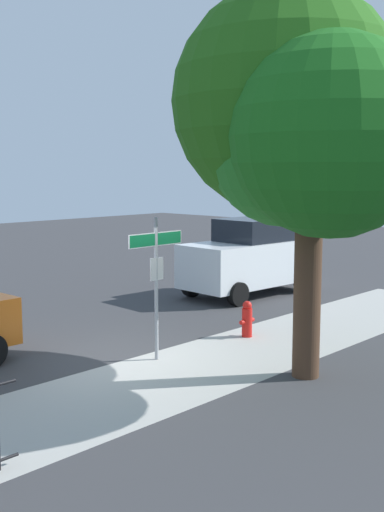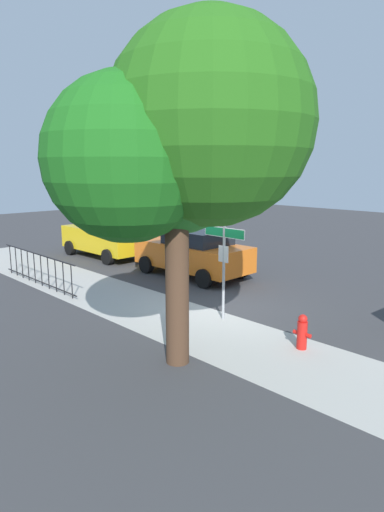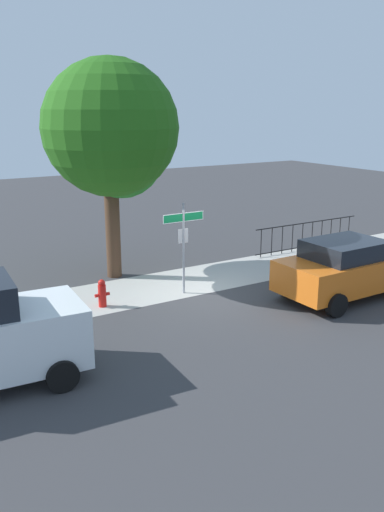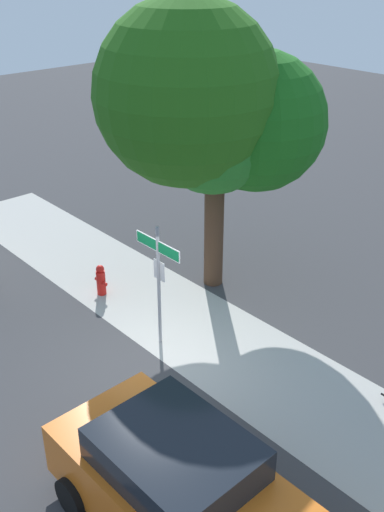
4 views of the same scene
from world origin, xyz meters
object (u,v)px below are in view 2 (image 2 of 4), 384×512
Objects in this scene: street_sign at (224,251)px; shade_tree at (182,136)px; car_orange at (193,252)px; car_yellow at (106,236)px; fire_hydrant at (302,332)px.

shade_tree is at bearing 113.30° from street_sign.
car_yellow is (5.15, 0.33, 0.05)m from car_orange.
car_yellow is at bearing -12.64° from fire_hydrant.
street_sign is 2.86m from fire_hydrant.
shade_tree reaches higher than car_yellow.
street_sign is 0.61× the size of car_orange.
car_yellow is at bearing 2.94° from car_orange.
shade_tree is 1.53× the size of car_orange.
shade_tree is 1.55× the size of car_yellow.
car_yellow is (9.05, -2.39, -0.89)m from street_sign.
car_orange is (3.90, -2.72, -0.94)m from street_sign.
car_orange is 1.02× the size of car_yellow.
street_sign is 3.45× the size of fire_hydrant.
car_yellow is at bearing -14.77° from street_sign.
shade_tree reaches higher than street_sign.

